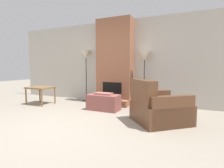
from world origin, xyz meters
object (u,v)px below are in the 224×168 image
object	(u,v)px
ottoman	(104,102)
side_table	(40,89)
armchair	(157,109)
floor_lamp_right	(145,59)
floor_lamp_left	(86,58)

from	to	relation	value
ottoman	side_table	distance (m)	2.15
armchair	floor_lamp_right	size ratio (longest dim) A/B	0.86
side_table	floor_lamp_left	world-z (taller)	floor_lamp_left
armchair	floor_lamp_left	xyz separation A→B (m)	(-2.61, 1.40, 1.18)
ottoman	floor_lamp_left	bearing A→B (deg)	141.15
side_table	floor_lamp_right	bearing A→B (deg)	19.02
floor_lamp_left	floor_lamp_right	world-z (taller)	floor_lamp_left
armchair	side_table	xyz separation A→B (m)	(-3.62, 0.37, 0.19)
armchair	floor_lamp_right	xyz separation A→B (m)	(-0.63, 1.40, 1.09)
ottoman	side_table	xyz separation A→B (m)	(-2.13, -0.12, 0.25)
ottoman	armchair	world-z (taller)	armchair
armchair	floor_lamp_right	world-z (taller)	floor_lamp_right
floor_lamp_left	side_table	bearing A→B (deg)	-134.27
floor_lamp_right	armchair	bearing A→B (deg)	-65.79
ottoman	floor_lamp_right	world-z (taller)	floor_lamp_right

